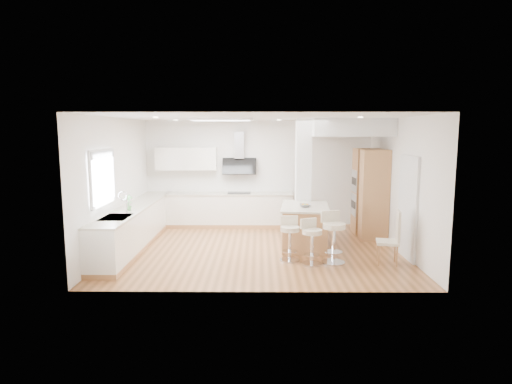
{
  "coord_description": "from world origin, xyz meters",
  "views": [
    {
      "loc": [
        0.03,
        -8.96,
        2.51
      ],
      "look_at": [
        -0.04,
        0.4,
        1.18
      ],
      "focal_mm": 30.0,
      "sensor_mm": 36.0,
      "label": 1
    }
  ],
  "objects_px": {
    "bar_stool_c": "(333,234)",
    "bar_stool_b": "(312,239)",
    "bar_stool_a": "(290,236)",
    "dining_chair": "(393,236)",
    "peninsula": "(305,226)"
  },
  "relations": [
    {
      "from": "bar_stool_b",
      "to": "dining_chair",
      "type": "relative_size",
      "value": 0.83
    },
    {
      "from": "bar_stool_a",
      "to": "bar_stool_c",
      "type": "xyz_separation_m",
      "value": [
        0.82,
        -0.15,
        0.07
      ]
    },
    {
      "from": "peninsula",
      "to": "bar_stool_c",
      "type": "bearing_deg",
      "value": -64.05
    },
    {
      "from": "bar_stool_c",
      "to": "dining_chair",
      "type": "height_order",
      "value": "dining_chair"
    },
    {
      "from": "bar_stool_a",
      "to": "dining_chair",
      "type": "bearing_deg",
      "value": -8.74
    },
    {
      "from": "bar_stool_c",
      "to": "dining_chair",
      "type": "bearing_deg",
      "value": -20.91
    },
    {
      "from": "bar_stool_b",
      "to": "dining_chair",
      "type": "xyz_separation_m",
      "value": [
        1.54,
        0.02,
        0.07
      ]
    },
    {
      "from": "dining_chair",
      "to": "bar_stool_b",
      "type": "bearing_deg",
      "value": -168.14
    },
    {
      "from": "peninsula",
      "to": "bar_stool_b",
      "type": "distance_m",
      "value": 1.25
    },
    {
      "from": "bar_stool_b",
      "to": "bar_stool_c",
      "type": "xyz_separation_m",
      "value": [
        0.43,
        0.09,
        0.07
      ]
    },
    {
      "from": "bar_stool_b",
      "to": "dining_chair",
      "type": "distance_m",
      "value": 1.54
    },
    {
      "from": "bar_stool_a",
      "to": "bar_stool_c",
      "type": "distance_m",
      "value": 0.84
    },
    {
      "from": "peninsula",
      "to": "dining_chair",
      "type": "distance_m",
      "value": 1.97
    },
    {
      "from": "bar_stool_a",
      "to": "bar_stool_c",
      "type": "bearing_deg",
      "value": -12.55
    },
    {
      "from": "bar_stool_c",
      "to": "bar_stool_b",
      "type": "bearing_deg",
      "value": 174.71
    }
  ]
}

